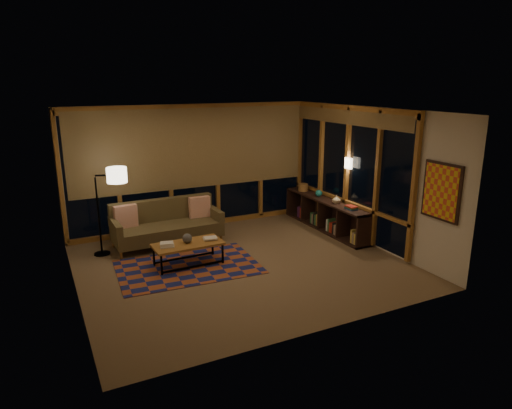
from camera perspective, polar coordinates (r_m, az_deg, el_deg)
name	(u,v)px	position (r m, az deg, el deg)	size (l,w,h in m)	color
floor	(241,264)	(8.22, -1.88, -7.48)	(5.50, 5.00, 0.01)	brown
ceiling	(240,111)	(7.60, -2.05, 11.65)	(5.50, 5.00, 0.01)	beige
walls	(240,191)	(7.80, -1.96, 1.70)	(5.51, 5.01, 2.70)	beige
window_wall_back	(194,167)	(10.02, -7.75, 4.62)	(5.30, 0.16, 2.60)	olive
window_wall_right	(346,171)	(9.67, 11.17, 4.08)	(0.16, 3.70, 2.60)	olive
wall_art	(441,192)	(7.92, 22.14, 1.51)	(0.06, 0.74, 0.94)	#DA4325
wall_sconce	(349,163)	(9.48, 11.49, 5.08)	(0.12, 0.18, 0.22)	#FDEAC5
sofa	(167,224)	(9.20, -11.02, -2.40)	(2.10, 0.85, 0.86)	brown
pillow_left	(126,216)	(9.13, -15.97, -1.44)	(0.44, 0.15, 0.44)	#CF4A20
pillow_right	(200,207)	(9.49, -7.07, -0.33)	(0.43, 0.14, 0.43)	#CF4A20
area_rug	(188,267)	(8.19, -8.48, -7.69)	(2.41, 1.61, 0.01)	#9E4B25
coffee_table	(188,254)	(8.22, -8.45, -6.14)	(1.22, 0.56, 0.41)	olive
book_stack_a	(167,245)	(8.05, -11.08, -4.93)	(0.23, 0.18, 0.07)	silver
book_stack_b	(210,238)	(8.27, -5.74, -4.22)	(0.24, 0.19, 0.05)	silver
ceramic_pot	(187,238)	(8.14, -8.59, -4.18)	(0.17, 0.17, 0.17)	black
floor_lamp	(98,212)	(8.90, -19.11, -0.88)	(0.55, 0.36, 1.66)	black
bookshelf	(325,214)	(10.11, 8.65, -1.22)	(0.40, 2.70, 0.68)	black
basket	(303,187)	(10.72, 5.91, 2.15)	(0.22, 0.22, 0.17)	#AC763B
teal_bowl	(319,193)	(10.23, 7.84, 1.41)	(0.15, 0.15, 0.15)	#1D7F7A
vase	(336,199)	(9.70, 10.01, 0.64)	(0.17, 0.17, 0.18)	#BFB089
shelf_book_stack	(351,208)	(9.33, 11.82, -0.39)	(0.17, 0.24, 0.07)	silver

